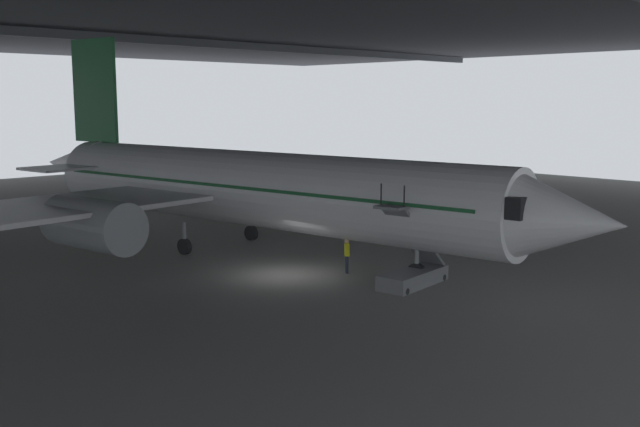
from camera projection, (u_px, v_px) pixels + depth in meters
ground_plane at (284, 275)px, 36.11m from camera, size 110.00×110.00×0.00m
airplane_main at (248, 188)px, 41.08m from camera, size 39.50×40.65×12.54m
boarding_stairs at (412, 270)px, 34.07m from camera, size 4.56×1.99×4.88m
crew_worker_by_stairs at (347, 253)px, 36.46m from camera, size 0.40×0.45×1.75m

